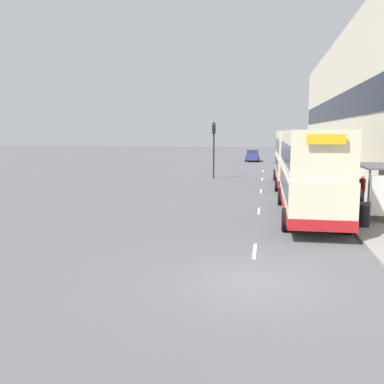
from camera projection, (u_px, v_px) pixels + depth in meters
name	position (u px, v px, depth m)	size (l,w,h in m)	color
ground_plane	(251.00, 282.00, 12.08)	(220.00, 220.00, 0.00)	#515156
pavement	(321.00, 169.00, 48.52)	(5.00, 93.00, 0.14)	gray
terrace_facade	(362.00, 96.00, 46.72)	(3.10, 93.00, 16.21)	beige
lane_mark_0	(255.00, 251.00, 15.25)	(0.12, 2.00, 0.01)	silver
lane_mark_1	(259.00, 211.00, 22.98)	(0.12, 2.00, 0.01)	silver
lane_mark_2	(261.00, 191.00, 30.72)	(0.12, 2.00, 0.01)	silver
lane_mark_3	(262.00, 179.00, 38.46)	(0.12, 2.00, 0.01)	silver
lane_mark_4	(263.00, 171.00, 46.19)	(0.12, 2.00, 0.01)	silver
bus_shelter	(380.00, 181.00, 20.57)	(1.60, 4.20, 2.48)	#4C4C51
double_decker_bus_near	(310.00, 172.00, 20.94)	(2.85, 10.57, 4.30)	beige
double_decker_bus_ahead	(293.00, 157.00, 33.37)	(2.85, 10.81, 4.30)	beige
car_0	(252.00, 156.00, 61.46)	(1.97, 3.94, 1.68)	navy
pedestrian_at_shelter	(362.00, 190.00, 23.69)	(0.34, 0.34, 1.74)	#23232D
litter_bin	(364.00, 214.00, 18.52)	(0.55, 0.55, 1.05)	black
traffic_light_far_kerb	(214.00, 141.00, 38.60)	(0.30, 0.32, 5.08)	black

